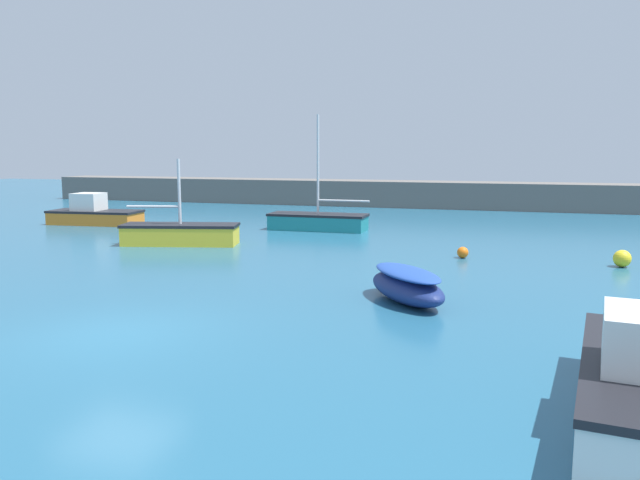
{
  "coord_description": "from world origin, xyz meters",
  "views": [
    {
      "loc": [
        8.28,
        -11.33,
        4.02
      ],
      "look_at": [
        1.76,
        9.53,
        0.85
      ],
      "focal_mm": 35.0,
      "sensor_mm": 36.0,
      "label": 1
    }
  ],
  "objects_px": {
    "mooring_buoy_yellow": "(622,259)",
    "mooring_buoy_orange": "(463,252)",
    "sailboat_twin_hulled": "(180,234)",
    "sailboat_tall_mast": "(318,221)",
    "cabin_cruiser_white": "(94,214)",
    "rowboat_with_red_cover": "(407,285)"
  },
  "relations": [
    {
      "from": "sailboat_twin_hulled",
      "to": "mooring_buoy_yellow",
      "type": "height_order",
      "value": "sailboat_twin_hulled"
    },
    {
      "from": "cabin_cruiser_white",
      "to": "sailboat_twin_hulled",
      "type": "height_order",
      "value": "sailboat_twin_hulled"
    },
    {
      "from": "rowboat_with_red_cover",
      "to": "mooring_buoy_yellow",
      "type": "relative_size",
      "value": 5.7
    },
    {
      "from": "mooring_buoy_yellow",
      "to": "rowboat_with_red_cover",
      "type": "bearing_deg",
      "value": -131.23
    },
    {
      "from": "sailboat_twin_hulled",
      "to": "sailboat_tall_mast",
      "type": "relative_size",
      "value": 0.89
    },
    {
      "from": "mooring_buoy_orange",
      "to": "mooring_buoy_yellow",
      "type": "bearing_deg",
      "value": -2.24
    },
    {
      "from": "sailboat_tall_mast",
      "to": "mooring_buoy_orange",
      "type": "xyz_separation_m",
      "value": [
        7.67,
        -6.27,
        -0.24
      ]
    },
    {
      "from": "mooring_buoy_yellow",
      "to": "mooring_buoy_orange",
      "type": "distance_m",
      "value": 5.41
    },
    {
      "from": "sailboat_tall_mast",
      "to": "rowboat_with_red_cover",
      "type": "height_order",
      "value": "sailboat_tall_mast"
    },
    {
      "from": "sailboat_twin_hulled",
      "to": "sailboat_tall_mast",
      "type": "xyz_separation_m",
      "value": [
        4.13,
        6.46,
        -0.01
      ]
    },
    {
      "from": "mooring_buoy_orange",
      "to": "cabin_cruiser_white",
      "type": "bearing_deg",
      "value": 166.04
    },
    {
      "from": "sailboat_twin_hulled",
      "to": "sailboat_tall_mast",
      "type": "height_order",
      "value": "sailboat_tall_mast"
    },
    {
      "from": "cabin_cruiser_white",
      "to": "sailboat_tall_mast",
      "type": "bearing_deg",
      "value": 0.37
    },
    {
      "from": "sailboat_twin_hulled",
      "to": "mooring_buoy_orange",
      "type": "distance_m",
      "value": 11.8
    },
    {
      "from": "sailboat_twin_hulled",
      "to": "rowboat_with_red_cover",
      "type": "relative_size",
      "value": 1.5
    },
    {
      "from": "mooring_buoy_yellow",
      "to": "mooring_buoy_orange",
      "type": "height_order",
      "value": "mooring_buoy_yellow"
    },
    {
      "from": "cabin_cruiser_white",
      "to": "mooring_buoy_orange",
      "type": "distance_m",
      "value": 20.7
    },
    {
      "from": "sailboat_twin_hulled",
      "to": "rowboat_with_red_cover",
      "type": "xyz_separation_m",
      "value": [
        10.93,
        -7.2,
        -0.01
      ]
    },
    {
      "from": "sailboat_twin_hulled",
      "to": "cabin_cruiser_white",
      "type": "bearing_deg",
      "value": 133.45
    },
    {
      "from": "sailboat_twin_hulled",
      "to": "mooring_buoy_orange",
      "type": "relative_size",
      "value": 12.08
    },
    {
      "from": "rowboat_with_red_cover",
      "to": "sailboat_tall_mast",
      "type": "bearing_deg",
      "value": 169.64
    },
    {
      "from": "rowboat_with_red_cover",
      "to": "sailboat_twin_hulled",
      "type": "bearing_deg",
      "value": -160.19
    }
  ]
}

